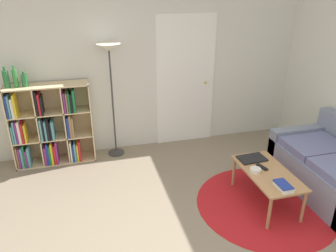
{
  "coord_description": "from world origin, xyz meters",
  "views": [
    {
      "loc": [
        -1.01,
        -2.01,
        2.47
      ],
      "look_at": [
        -0.07,
        1.51,
        0.85
      ],
      "focal_mm": 35.0,
      "sensor_mm": 36.0,
      "label": 1
    }
  ],
  "objects_px": {
    "laptop": "(252,158)",
    "bottle_right": "(25,80)",
    "bookshelf": "(49,127)",
    "bottle_middle": "(15,78)",
    "bottle_left": "(6,79)",
    "floor_lamp": "(110,60)",
    "coffee_table": "(267,175)",
    "bowl": "(255,170)"
  },
  "relations": [
    {
      "from": "floor_lamp",
      "to": "coffee_table",
      "type": "xyz_separation_m",
      "value": [
        1.59,
        -1.71,
        -1.09
      ]
    },
    {
      "from": "bottle_middle",
      "to": "bottle_left",
      "type": "bearing_deg",
      "value": -178.19
    },
    {
      "from": "bottle_middle",
      "to": "bookshelf",
      "type": "bearing_deg",
      "value": 2.31
    },
    {
      "from": "bowl",
      "to": "bottle_middle",
      "type": "height_order",
      "value": "bottle_middle"
    },
    {
      "from": "bottle_left",
      "to": "bottle_right",
      "type": "bearing_deg",
      "value": 1.34
    },
    {
      "from": "bookshelf",
      "to": "laptop",
      "type": "bearing_deg",
      "value": -29.3
    },
    {
      "from": "bottle_left",
      "to": "bottle_right",
      "type": "height_order",
      "value": "bottle_left"
    },
    {
      "from": "laptop",
      "to": "bowl",
      "type": "relative_size",
      "value": 2.72
    },
    {
      "from": "bottle_left",
      "to": "laptop",
      "type": "bearing_deg",
      "value": -25.32
    },
    {
      "from": "laptop",
      "to": "bottle_middle",
      "type": "bearing_deg",
      "value": 153.76
    },
    {
      "from": "bottle_right",
      "to": "bottle_middle",
      "type": "bearing_deg",
      "value": -179.13
    },
    {
      "from": "laptop",
      "to": "bowl",
      "type": "height_order",
      "value": "bowl"
    },
    {
      "from": "floor_lamp",
      "to": "bottle_middle",
      "type": "distance_m",
      "value": 1.26
    },
    {
      "from": "bookshelf",
      "to": "floor_lamp",
      "type": "height_order",
      "value": "floor_lamp"
    },
    {
      "from": "bottle_right",
      "to": "bookshelf",
      "type": "bearing_deg",
      "value": 3.07
    },
    {
      "from": "bottle_left",
      "to": "bookshelf",
      "type": "bearing_deg",
      "value": 2.18
    },
    {
      "from": "laptop",
      "to": "bottle_middle",
      "type": "xyz_separation_m",
      "value": [
        -2.8,
        1.38,
        0.86
      ]
    },
    {
      "from": "laptop",
      "to": "bottle_middle",
      "type": "distance_m",
      "value": 3.24
    },
    {
      "from": "bottle_right",
      "to": "bowl",
      "type": "bearing_deg",
      "value": -32.76
    },
    {
      "from": "floor_lamp",
      "to": "bottle_left",
      "type": "height_order",
      "value": "floor_lamp"
    },
    {
      "from": "floor_lamp",
      "to": "coffee_table",
      "type": "height_order",
      "value": "floor_lamp"
    },
    {
      "from": "coffee_table",
      "to": "bowl",
      "type": "height_order",
      "value": "bowl"
    },
    {
      "from": "bookshelf",
      "to": "floor_lamp",
      "type": "distance_m",
      "value": 1.3
    },
    {
      "from": "floor_lamp",
      "to": "bottle_left",
      "type": "distance_m",
      "value": 1.37
    },
    {
      "from": "bottle_left",
      "to": "bottle_middle",
      "type": "distance_m",
      "value": 0.11
    },
    {
      "from": "bookshelf",
      "to": "laptop",
      "type": "distance_m",
      "value": 2.85
    },
    {
      "from": "coffee_table",
      "to": "bottle_left",
      "type": "relative_size",
      "value": 3.36
    },
    {
      "from": "bowl",
      "to": "bottle_middle",
      "type": "distance_m",
      "value": 3.27
    },
    {
      "from": "bottle_middle",
      "to": "bottle_right",
      "type": "height_order",
      "value": "bottle_middle"
    },
    {
      "from": "floor_lamp",
      "to": "bowl",
      "type": "distance_m",
      "value": 2.44
    },
    {
      "from": "bottle_left",
      "to": "bottle_middle",
      "type": "relative_size",
      "value": 0.96
    },
    {
      "from": "laptop",
      "to": "bottle_middle",
      "type": "height_order",
      "value": "bottle_middle"
    },
    {
      "from": "floor_lamp",
      "to": "bowl",
      "type": "xyz_separation_m",
      "value": [
        1.45,
        -1.68,
        -1.02
      ]
    },
    {
      "from": "bowl",
      "to": "bottle_left",
      "type": "distance_m",
      "value": 3.36
    },
    {
      "from": "floor_lamp",
      "to": "bottle_middle",
      "type": "xyz_separation_m",
      "value": [
        -1.24,
        -0.02,
        -0.17
      ]
    },
    {
      "from": "laptop",
      "to": "bowl",
      "type": "xyz_separation_m",
      "value": [
        -0.11,
        -0.28,
        0.01
      ]
    },
    {
      "from": "laptop",
      "to": "bottle_right",
      "type": "height_order",
      "value": "bottle_right"
    },
    {
      "from": "bookshelf",
      "to": "bottle_middle",
      "type": "height_order",
      "value": "bottle_middle"
    },
    {
      "from": "laptop",
      "to": "bottle_right",
      "type": "distance_m",
      "value": 3.13
    },
    {
      "from": "bowl",
      "to": "bottle_left",
      "type": "relative_size",
      "value": 0.46
    },
    {
      "from": "coffee_table",
      "to": "bottle_left",
      "type": "height_order",
      "value": "bottle_left"
    },
    {
      "from": "laptop",
      "to": "bottle_right",
      "type": "xyz_separation_m",
      "value": [
        -2.69,
        1.38,
        0.83
      ]
    }
  ]
}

